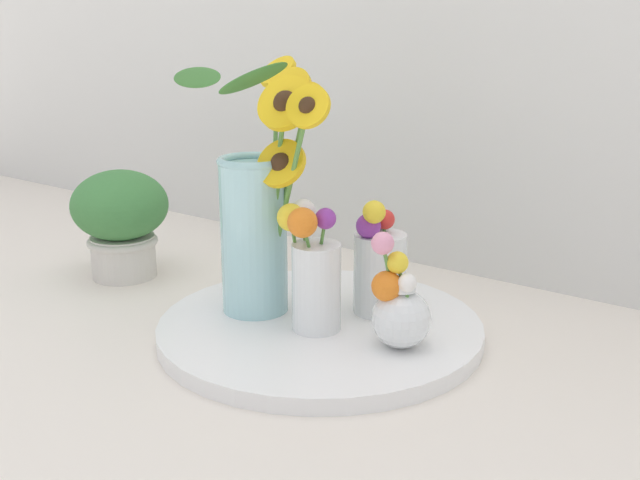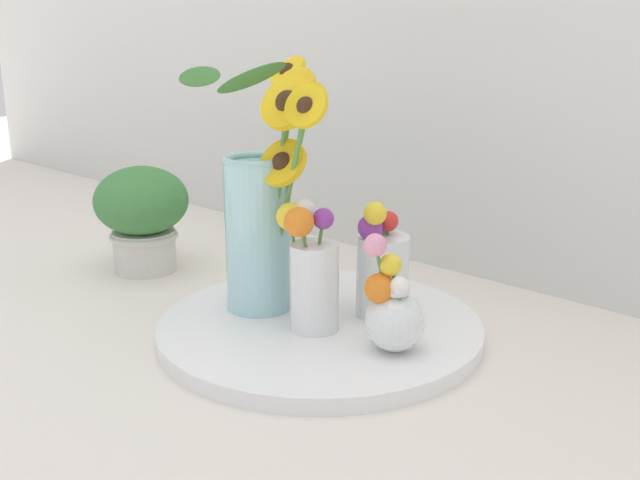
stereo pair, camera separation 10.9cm
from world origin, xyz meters
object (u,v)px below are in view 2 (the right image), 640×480
Objects in this scene: mason_jar_sunflowers at (263,211)px; potted_plant at (142,212)px; vase_small_back at (382,265)px; vase_small_center at (311,270)px; vase_bulb_right at (392,311)px; serving_tray at (320,328)px.

mason_jar_sunflowers reaches higher than potted_plant.
mason_jar_sunflowers is 1.96× the size of potted_plant.
vase_small_back is at bearing 9.15° from potted_plant.
vase_bulb_right is at bearing 8.27° from vase_small_center.
potted_plant is at bearing 179.46° from serving_tray.
vase_small_back reaches higher than serving_tray.
mason_jar_sunflowers reaches higher than vase_small_center.
vase_bulb_right is (0.24, 0.01, -0.10)m from mason_jar_sunflowers.
mason_jar_sunflowers is 0.26m from vase_bulb_right.
potted_plant is at bearing 175.98° from vase_small_center.
serving_tray is 0.16m from vase_bulb_right.
serving_tray is 2.93× the size of vase_bulb_right.
vase_small_center is 0.94× the size of potted_plant.
vase_small_center reaches higher than potted_plant.
vase_bulb_right is 0.91× the size of vase_small_back.
vase_small_back is at bearing 70.92° from vase_small_center.
potted_plant is at bearing 176.33° from mason_jar_sunflowers.
potted_plant is (-0.60, 0.01, 0.03)m from vase_bulb_right.
vase_bulb_right is at bearing 2.23° from mason_jar_sunflowers.
potted_plant reaches higher than vase_bulb_right.
vase_small_back is (-0.09, 0.10, 0.02)m from vase_bulb_right.
potted_plant is (-0.36, 0.02, -0.07)m from mason_jar_sunflowers.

